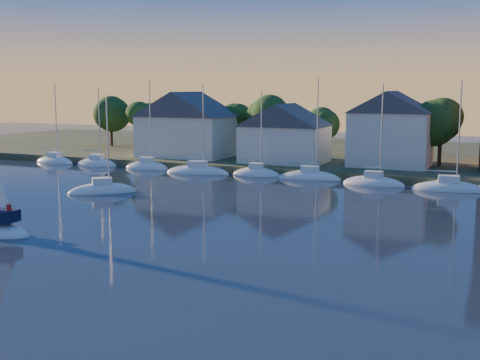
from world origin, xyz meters
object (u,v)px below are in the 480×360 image
Objects in this scene: clubhouse_west at (187,123)px; drifting_sailboat_left at (102,192)px; clubhouse_centre at (285,132)px; clubhouse_east at (391,128)px.

clubhouse_west reaches higher than drifting_sailboat_left.
clubhouse_west reaches higher than clubhouse_centre.
clubhouse_east is (14.00, 2.00, 0.87)m from clubhouse_centre.
clubhouse_east is (30.00, 1.00, 0.07)m from clubhouse_west.
clubhouse_centre is (16.00, -1.00, -0.80)m from clubhouse_west.
drifting_sailboat_left is (-11.25, -25.98, -5.04)m from clubhouse_centre.
clubhouse_centre is 28.75m from drifting_sailboat_left.
clubhouse_east is at bearing 8.13° from clubhouse_centre.
clubhouse_centre is 1.10× the size of clubhouse_east.
clubhouse_centre is 1.01× the size of drifting_sailboat_left.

